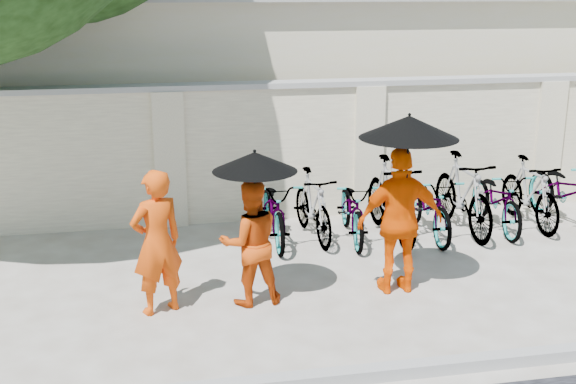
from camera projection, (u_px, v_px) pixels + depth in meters
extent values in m
plane|color=#B9B5AD|center=(275.00, 306.00, 8.04)|extent=(80.00, 80.00, 0.00)
cube|color=gray|center=(308.00, 380.00, 6.42)|extent=(40.00, 0.16, 0.12)
cube|color=beige|center=(302.00, 152.00, 10.97)|extent=(20.00, 0.30, 2.00)
cube|color=beige|center=(311.00, 80.00, 14.57)|extent=(14.00, 6.00, 3.20)
imported|color=#E14609|center=(157.00, 242.00, 7.70)|extent=(0.69, 0.59, 1.60)
imported|color=#C53F09|center=(250.00, 243.00, 7.94)|extent=(0.74, 0.60, 1.43)
cylinder|color=black|center=(255.00, 200.00, 7.74)|extent=(0.02, 0.02, 0.84)
cone|color=black|center=(255.00, 162.00, 7.62)|extent=(0.91, 0.91, 0.21)
imported|color=#F75100|center=(400.00, 221.00, 8.22)|extent=(1.01, 0.42, 1.71)
cylinder|color=black|center=(407.00, 171.00, 7.98)|extent=(0.02, 0.02, 0.99)
cone|color=black|center=(409.00, 127.00, 7.84)|extent=(1.10, 1.10, 0.25)
imported|color=slate|center=(275.00, 210.00, 9.95)|extent=(0.67, 1.78, 0.92)
imported|color=slate|center=(313.00, 206.00, 10.06)|extent=(0.58, 1.64, 0.97)
imported|color=slate|center=(353.00, 209.00, 10.05)|extent=(0.79, 1.75, 0.89)
imported|color=slate|center=(391.00, 199.00, 10.10)|extent=(0.59, 1.89, 1.13)
imported|color=slate|center=(429.00, 205.00, 10.18)|extent=(0.65, 1.74, 0.91)
imported|color=slate|center=(463.00, 194.00, 10.33)|extent=(0.55, 1.88, 1.13)
imported|color=slate|center=(497.00, 199.00, 10.47)|extent=(0.72, 1.76, 0.91)
imported|color=slate|center=(530.00, 193.00, 10.62)|extent=(0.48, 1.68, 1.01)
imported|color=slate|center=(567.00, 192.00, 10.63)|extent=(0.75, 1.96, 1.02)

